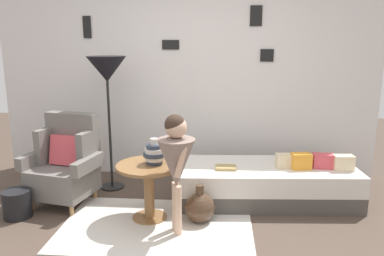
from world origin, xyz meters
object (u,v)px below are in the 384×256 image
person_child (176,159)px  demijohn_near (200,207)px  daybed (267,183)px  side_table (149,179)px  vase_striped (154,154)px  armchair (66,163)px  floor_lamp (107,74)px  magazine_basket (17,204)px  book_on_daybed (226,167)px

person_child → demijohn_near: (0.20, 0.23, -0.56)m
daybed → side_table: side_table is taller
demijohn_near → vase_striped: bearing=172.3°
armchair → vase_striped: bearing=-17.0°
armchair → side_table: armchair is taller
person_child → demijohn_near: size_ratio=2.92×
armchair → person_child: bearing=-25.5°
daybed → demijohn_near: 0.92m
floor_lamp → person_child: floor_lamp is taller
floor_lamp → magazine_basket: floor_lamp is taller
floor_lamp → side_table: bearing=-52.2°
magazine_basket → demijohn_near: bearing=1.2°
person_child → book_on_daybed: (0.45, 0.68, -0.30)m
armchair → side_table: size_ratio=1.54×
daybed → demijohn_near: daybed is taller
daybed → person_child: size_ratio=1.74×
person_child → magazine_basket: person_child is taller
person_child → side_table: bearing=138.9°
floor_lamp → book_on_daybed: 1.71m
book_on_daybed → demijohn_near: 0.57m
vase_striped → demijohn_near: (0.45, -0.06, -0.52)m
demijohn_near → armchair: bearing=165.7°
vase_striped → magazine_basket: vase_striped is taller
armchair → demijohn_near: armchair is taller
daybed → person_child: (-0.91, -0.82, 0.51)m
demijohn_near → magazine_basket: size_ratio=1.36×
person_child → book_on_daybed: bearing=56.6°
armchair → person_child: 1.44m
person_child → daybed: bearing=41.9°
daybed → magazine_basket: daybed is taller
vase_striped → side_table: bearing=-153.9°
floor_lamp → daybed: bearing=-7.3°
floor_lamp → magazine_basket: bearing=-130.4°
daybed → demijohn_near: bearing=-140.8°
vase_striped → floor_lamp: bearing=131.4°
daybed → vase_striped: size_ratio=7.66×
person_child → magazine_basket: (-1.64, 0.20, -0.57)m
daybed → vase_striped: vase_striped is taller
person_child → demijohn_near: person_child is taller
magazine_basket → person_child: bearing=-6.9°
armchair → daybed: (2.19, 0.21, -0.24)m
armchair → daybed: 2.21m
floor_lamp → book_on_daybed: size_ratio=7.13×
daybed → vase_striped: 1.35m
armchair → vase_striped: (1.03, -0.32, 0.23)m
armchair → floor_lamp: 1.10m
floor_lamp → magazine_basket: (-0.72, -0.85, -1.23)m
side_table → demijohn_near: 0.57m
armchair → daybed: size_ratio=0.50×
floor_lamp → demijohn_near: size_ratio=4.11×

